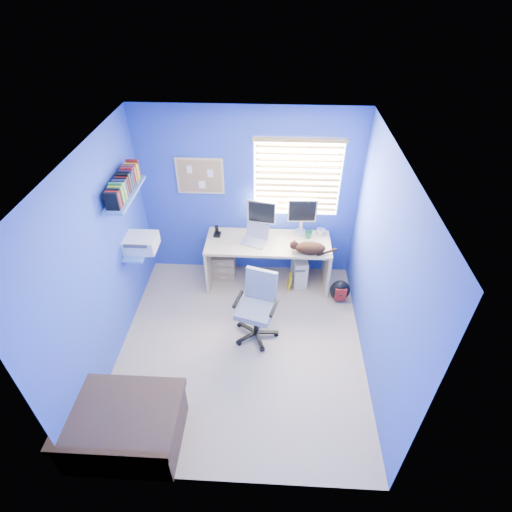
# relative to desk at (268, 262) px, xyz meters

# --- Properties ---
(floor) EXTENTS (3.00, 3.20, 0.00)m
(floor) POSITION_rel_desk_xyz_m (-0.29, -1.26, -0.37)
(floor) COLOR #B9AA97
(floor) RESTS_ON ground
(ceiling) EXTENTS (3.00, 3.20, 0.00)m
(ceiling) POSITION_rel_desk_xyz_m (-0.29, -1.26, 2.13)
(ceiling) COLOR white
(ceiling) RESTS_ON wall_back
(wall_back) EXTENTS (3.00, 0.01, 2.50)m
(wall_back) POSITION_rel_desk_xyz_m (-0.29, 0.34, 0.88)
(wall_back) COLOR #3849BC
(wall_back) RESTS_ON ground
(wall_front) EXTENTS (3.00, 0.01, 2.50)m
(wall_front) POSITION_rel_desk_xyz_m (-0.29, -2.86, 0.88)
(wall_front) COLOR #3849BC
(wall_front) RESTS_ON ground
(wall_left) EXTENTS (0.01, 3.20, 2.50)m
(wall_left) POSITION_rel_desk_xyz_m (-1.79, -1.26, 0.88)
(wall_left) COLOR #3849BC
(wall_left) RESTS_ON ground
(wall_right) EXTENTS (0.01, 3.20, 2.50)m
(wall_right) POSITION_rel_desk_xyz_m (1.21, -1.26, 0.88)
(wall_right) COLOR #3849BC
(wall_right) RESTS_ON ground
(desk) EXTENTS (1.73, 0.65, 0.74)m
(desk) POSITION_rel_desk_xyz_m (0.00, 0.00, 0.00)
(desk) COLOR beige
(desk) RESTS_ON floor
(laptop) EXTENTS (0.40, 0.35, 0.22)m
(laptop) POSITION_rel_desk_xyz_m (-0.19, -0.03, 0.48)
(laptop) COLOR silver
(laptop) RESTS_ON desk
(monitor_left) EXTENTS (0.42, 0.19, 0.54)m
(monitor_left) POSITION_rel_desk_xyz_m (-0.10, 0.19, 0.64)
(monitor_left) COLOR silver
(monitor_left) RESTS_ON desk
(monitor_right) EXTENTS (0.40, 0.14, 0.54)m
(monitor_right) POSITION_rel_desk_xyz_m (0.46, 0.25, 0.64)
(monitor_right) COLOR silver
(monitor_right) RESTS_ON desk
(phone) EXTENTS (0.10, 0.12, 0.17)m
(phone) POSITION_rel_desk_xyz_m (-0.72, 0.11, 0.45)
(phone) COLOR black
(phone) RESTS_ON desk
(mug) EXTENTS (0.10, 0.09, 0.10)m
(mug) POSITION_rel_desk_xyz_m (0.56, 0.13, 0.42)
(mug) COLOR #1D7447
(mug) RESTS_ON desk
(cd_spindle) EXTENTS (0.13, 0.13, 0.07)m
(cd_spindle) POSITION_rel_desk_xyz_m (0.74, 0.23, 0.41)
(cd_spindle) COLOR silver
(cd_spindle) RESTS_ON desk
(cat) EXTENTS (0.44, 0.28, 0.15)m
(cat) POSITION_rel_desk_xyz_m (0.56, -0.22, 0.44)
(cat) COLOR black
(cat) RESTS_ON desk
(tower_pc) EXTENTS (0.23, 0.46, 0.45)m
(tower_pc) POSITION_rel_desk_xyz_m (0.47, 0.07, -0.14)
(tower_pc) COLOR beige
(tower_pc) RESTS_ON floor
(drawer_boxes) EXTENTS (0.35, 0.28, 0.41)m
(drawer_boxes) POSITION_rel_desk_xyz_m (-0.67, 0.12, -0.17)
(drawer_boxes) COLOR tan
(drawer_boxes) RESTS_ON floor
(yellow_book) EXTENTS (0.03, 0.17, 0.24)m
(yellow_book) POSITION_rel_desk_xyz_m (0.33, -0.13, -0.25)
(yellow_book) COLOR yellow
(yellow_book) RESTS_ON floor
(backpack) EXTENTS (0.29, 0.22, 0.33)m
(backpack) POSITION_rel_desk_xyz_m (1.03, -0.32, -0.20)
(backpack) COLOR black
(backpack) RESTS_ON floor
(bed_corner) EXTENTS (1.07, 0.76, 0.52)m
(bed_corner) POSITION_rel_desk_xyz_m (-1.33, -2.50, -0.11)
(bed_corner) COLOR brown
(bed_corner) RESTS_ON floor
(office_chair) EXTENTS (0.65, 0.65, 0.91)m
(office_chair) POSITION_rel_desk_xyz_m (-0.10, -1.00, -0.03)
(office_chair) COLOR black
(office_chair) RESTS_ON floor
(window_blinds) EXTENTS (1.15, 0.05, 1.10)m
(window_blinds) POSITION_rel_desk_xyz_m (0.36, 0.31, 1.18)
(window_blinds) COLOR white
(window_blinds) RESTS_ON ground
(corkboard) EXTENTS (0.64, 0.02, 0.52)m
(corkboard) POSITION_rel_desk_xyz_m (-0.94, 0.33, 1.18)
(corkboard) COLOR beige
(corkboard) RESTS_ON ground
(wall_shelves) EXTENTS (0.42, 0.90, 1.05)m
(wall_shelves) POSITION_rel_desk_xyz_m (-1.64, -0.51, 1.06)
(wall_shelves) COLOR #4A77CA
(wall_shelves) RESTS_ON ground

